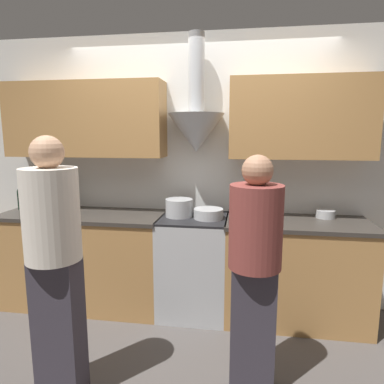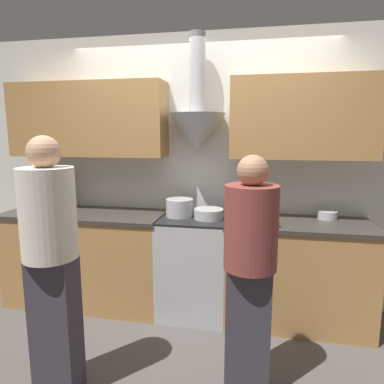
# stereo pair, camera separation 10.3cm
# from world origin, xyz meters

# --- Properties ---
(ground_plane) EXTENTS (12.00, 12.00, 0.00)m
(ground_plane) POSITION_xyz_m (0.00, 0.00, 0.00)
(ground_plane) COLOR #4C4744
(wall_back) EXTENTS (8.40, 0.52, 2.60)m
(wall_back) POSITION_xyz_m (-0.06, 0.61, 1.48)
(wall_back) COLOR white
(wall_back) RESTS_ON ground_plane
(counter_left) EXTENTS (1.56, 0.62, 0.92)m
(counter_left) POSITION_xyz_m (-1.07, 0.34, 0.46)
(counter_left) COLOR #B27F47
(counter_left) RESTS_ON ground_plane
(counter_right) EXTENTS (1.25, 0.62, 0.92)m
(counter_right) POSITION_xyz_m (0.92, 0.34, 0.46)
(counter_right) COLOR #B27F47
(counter_right) RESTS_ON ground_plane
(stove_range) EXTENTS (0.61, 0.60, 0.92)m
(stove_range) POSITION_xyz_m (0.00, 0.34, 0.46)
(stove_range) COLOR #B7BABC
(stove_range) RESTS_ON ground_plane
(wine_bottle_0) EXTENTS (0.08, 0.08, 0.33)m
(wine_bottle_0) POSITION_xyz_m (-1.76, 0.42, 1.04)
(wine_bottle_0) COLOR black
(wine_bottle_0) RESTS_ON counter_left
(wine_bottle_1) EXTENTS (0.08, 0.08, 0.36)m
(wine_bottle_1) POSITION_xyz_m (-1.66, 0.43, 1.06)
(wine_bottle_1) COLOR black
(wine_bottle_1) RESTS_ON counter_left
(wine_bottle_2) EXTENTS (0.08, 0.08, 0.32)m
(wine_bottle_2) POSITION_xyz_m (-1.56, 0.41, 1.05)
(wine_bottle_2) COLOR black
(wine_bottle_2) RESTS_ON counter_left
(wine_bottle_3) EXTENTS (0.08, 0.08, 0.33)m
(wine_bottle_3) POSITION_xyz_m (-1.45, 0.43, 1.06)
(wine_bottle_3) COLOR black
(wine_bottle_3) RESTS_ON counter_left
(wine_bottle_4) EXTENTS (0.07, 0.07, 0.33)m
(wine_bottle_4) POSITION_xyz_m (-1.36, 0.42, 1.05)
(wine_bottle_4) COLOR black
(wine_bottle_4) RESTS_ON counter_left
(stock_pot) EXTENTS (0.25, 0.25, 0.16)m
(stock_pot) POSITION_xyz_m (-0.14, 0.36, 1.00)
(stock_pot) COLOR #B7BABC
(stock_pot) RESTS_ON stove_range
(mixing_bowl) EXTENTS (0.26, 0.26, 0.09)m
(mixing_bowl) POSITION_xyz_m (0.14, 0.32, 0.96)
(mixing_bowl) COLOR #B7BABC
(mixing_bowl) RESTS_ON stove_range
(orange_fruit) EXTENTS (0.08, 0.08, 0.08)m
(orange_fruit) POSITION_xyz_m (0.71, 0.14, 0.96)
(orange_fruit) COLOR orange
(orange_fruit) RESTS_ON counter_right
(saucepan) EXTENTS (0.17, 0.17, 0.07)m
(saucepan) POSITION_xyz_m (1.18, 0.51, 0.95)
(saucepan) COLOR #B7BABC
(saucepan) RESTS_ON counter_right
(person_foreground_left) EXTENTS (0.33, 0.33, 1.66)m
(person_foreground_left) POSITION_xyz_m (-0.69, -0.82, 0.92)
(person_foreground_left) COLOR #38333D
(person_foreground_left) RESTS_ON ground_plane
(person_foreground_right) EXTENTS (0.33, 0.33, 1.54)m
(person_foreground_right) POSITION_xyz_m (0.53, -0.58, 0.85)
(person_foreground_right) COLOR #38333D
(person_foreground_right) RESTS_ON ground_plane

